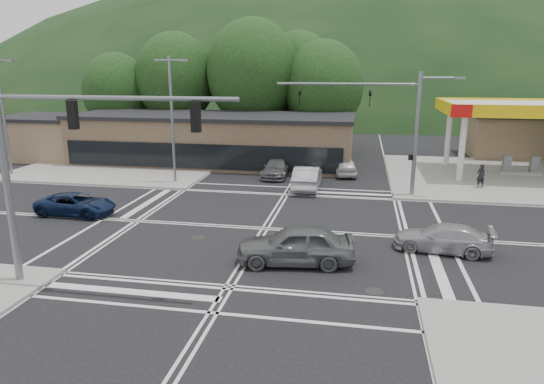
% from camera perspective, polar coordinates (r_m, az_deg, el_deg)
% --- Properties ---
extents(ground, '(120.00, 120.00, 0.00)m').
position_cam_1_polar(ground, '(25.53, -0.83, -4.32)').
color(ground, black).
rests_on(ground, ground).
extents(sidewalk_ne, '(16.00, 16.00, 0.15)m').
position_cam_1_polar(sidewalk_ne, '(40.86, 24.76, 1.60)').
color(sidewalk_ne, gray).
rests_on(sidewalk_ne, ground).
extents(sidewalk_nw, '(16.00, 16.00, 0.15)m').
position_cam_1_polar(sidewalk_nw, '(44.20, -16.32, 3.24)').
color(sidewalk_nw, gray).
rests_on(sidewalk_nw, ground).
extents(gas_station_canopy, '(12.32, 8.34, 5.75)m').
position_cam_1_polar(gas_station_canopy, '(41.66, 27.83, 8.43)').
color(gas_station_canopy, silver).
rests_on(gas_station_canopy, ground).
extents(convenience_store, '(10.00, 6.00, 3.80)m').
position_cam_1_polar(convenience_store, '(51.43, 27.76, 5.73)').
color(convenience_store, '#846B4F').
rests_on(convenience_store, ground).
extents(commercial_row, '(24.00, 8.00, 4.00)m').
position_cam_1_polar(commercial_row, '(43.10, -6.91, 6.04)').
color(commercial_row, brown).
rests_on(commercial_row, ground).
extents(commercial_nw, '(8.00, 7.00, 3.60)m').
position_cam_1_polar(commercial_nw, '(50.24, -24.70, 5.78)').
color(commercial_nw, '#846B4F').
rests_on(commercial_nw, ground).
extents(hill_north, '(252.00, 126.00, 140.00)m').
position_cam_1_polar(hill_north, '(114.10, 8.16, 10.15)').
color(hill_north, black).
rests_on(hill_north, ground).
extents(tree_n_a, '(8.00, 8.00, 11.75)m').
position_cam_1_polar(tree_n_a, '(51.27, -11.30, 12.96)').
color(tree_n_a, '#382619').
rests_on(tree_n_a, ground).
extents(tree_n_b, '(9.00, 9.00, 12.98)m').
position_cam_1_polar(tree_n_b, '(48.90, -2.32, 13.92)').
color(tree_n_b, '#382619').
rests_on(tree_n_b, ground).
extents(tree_n_c, '(7.60, 7.60, 10.87)m').
position_cam_1_polar(tree_n_c, '(47.88, 6.09, 12.29)').
color(tree_n_c, '#382619').
rests_on(tree_n_c, ground).
extents(tree_n_d, '(6.80, 6.80, 9.76)m').
position_cam_1_polar(tree_n_d, '(52.91, -17.80, 11.19)').
color(tree_n_d, '#382619').
rests_on(tree_n_d, ground).
extents(tree_n_e, '(8.40, 8.40, 11.98)m').
position_cam_1_polar(tree_n_e, '(52.15, 3.09, 13.23)').
color(tree_n_e, '#382619').
rests_on(tree_n_e, ground).
extents(streetlight_nw, '(2.50, 0.25, 9.00)m').
position_cam_1_polar(streetlight_nw, '(35.40, -11.61, 9.02)').
color(streetlight_nw, slate).
rests_on(streetlight_nw, ground).
extents(streetlight_w, '(2.50, 0.25, 9.00)m').
position_cam_1_polar(streetlight_w, '(42.33, -29.02, 8.37)').
color(streetlight_w, slate).
rests_on(streetlight_w, ground).
extents(signal_mast_ne, '(11.65, 0.30, 8.00)m').
position_cam_1_polar(signal_mast_ne, '(32.13, 14.48, 8.38)').
color(signal_mast_ne, slate).
rests_on(signal_mast_ne, ground).
extents(signal_mast_sw, '(9.14, 0.28, 8.00)m').
position_cam_1_polar(signal_mast_sw, '(19.33, -24.95, 3.90)').
color(signal_mast_sw, slate).
rests_on(signal_mast_sw, ground).
extents(car_blue_west, '(4.52, 2.15, 1.25)m').
position_cam_1_polar(car_blue_west, '(29.93, -22.06, -1.33)').
color(car_blue_west, '#0D1939').
rests_on(car_blue_west, ground).
extents(car_grey_center, '(5.25, 2.69, 1.71)m').
position_cam_1_polar(car_grey_center, '(20.86, 2.81, -6.21)').
color(car_grey_center, '#595B5D').
rests_on(car_grey_center, ground).
extents(car_silver_east, '(4.58, 2.39, 1.27)m').
position_cam_1_polar(car_silver_east, '(23.63, 19.46, -5.12)').
color(car_silver_east, '#999AA0').
rests_on(car_silver_east, ground).
extents(car_queue_a, '(1.78, 4.94, 1.62)m').
position_cam_1_polar(car_queue_a, '(33.71, 4.17, 1.72)').
color(car_queue_a, '#A6A8AE').
rests_on(car_queue_a, ground).
extents(car_queue_b, '(2.15, 4.20, 1.37)m').
position_cam_1_polar(car_queue_b, '(38.46, 8.60, 2.98)').
color(car_queue_b, beige).
rests_on(car_queue_b, ground).
extents(car_northbound, '(1.88, 4.62, 1.34)m').
position_cam_1_polar(car_northbound, '(37.55, 0.56, 2.85)').
color(car_northbound, '#56595B').
rests_on(car_northbound, ground).
extents(pedestrian, '(0.69, 0.54, 1.66)m').
position_cam_1_polar(pedestrian, '(36.35, 23.35, 1.76)').
color(pedestrian, black).
rests_on(pedestrian, sidewalk_ne).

